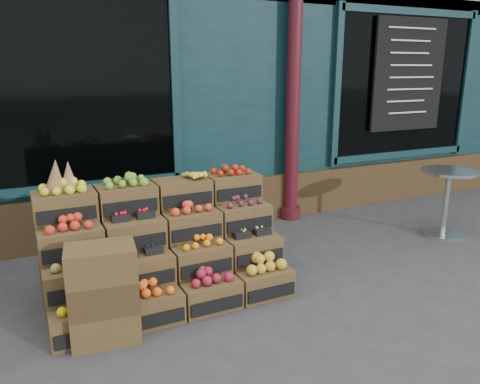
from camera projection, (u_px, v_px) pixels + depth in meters
name	position (u px, v px, depth m)	size (l,w,h in m)	color
ground	(294.00, 300.00, 4.17)	(60.00, 60.00, 0.00)	#373739
shop_facade	(141.00, 44.00, 8.02)	(12.00, 6.24, 4.80)	#0D2A2E
crate_display	(163.00, 253.00, 4.19)	(2.07, 1.03, 1.29)	brown
spare_crates	(103.00, 294.00, 3.48)	(0.54, 0.41, 0.75)	brown
bistro_table	(447.00, 195.00, 5.66)	(0.65, 0.65, 0.82)	silver
shopkeeper	(68.00, 160.00, 5.64)	(0.68, 0.44, 1.85)	#195A2B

